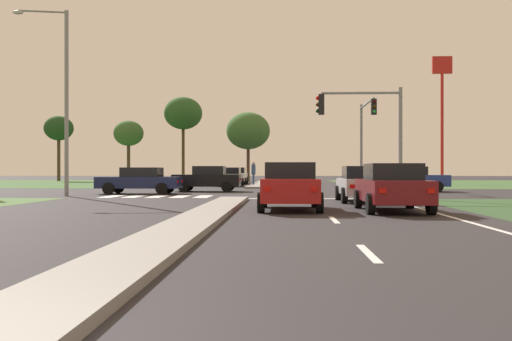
{
  "coord_description": "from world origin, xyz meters",
  "views": [
    {
      "loc": [
        2.15,
        -3.27,
        1.31
      ],
      "look_at": [
        0.51,
        31.42,
        1.3
      ],
      "focal_mm": 39.95,
      "sensor_mm": 36.0,
      "label": 1
    }
  ],
  "objects_px": {
    "car_maroon_seventh": "(392,187)",
    "car_blue_eighth": "(410,179)",
    "pedestrian_at_median": "(253,170)",
    "street_lamp_second": "(62,92)",
    "fastfood_pole_sign": "(442,91)",
    "traffic_signal_far_right": "(366,128)",
    "car_grey_third": "(230,177)",
    "treeline_third": "(183,114)",
    "treeline_second": "(129,134)",
    "car_red_sixth": "(290,186)",
    "car_silver_near": "(363,184)",
    "treeline_fourth": "(248,131)",
    "car_navy_fifth": "(140,180)",
    "car_white_fourth": "(236,176)",
    "car_black_second": "(207,179)",
    "traffic_signal_near_right": "(368,122)",
    "treeline_near": "(59,129)"
  },
  "relations": [
    {
      "from": "traffic_signal_near_right",
      "to": "fastfood_pole_sign",
      "type": "relative_size",
      "value": 0.44
    },
    {
      "from": "car_grey_third",
      "to": "car_blue_eighth",
      "type": "distance_m",
      "value": 16.35
    },
    {
      "from": "car_white_fourth",
      "to": "car_maroon_seventh",
      "type": "relative_size",
      "value": 0.95
    },
    {
      "from": "treeline_second",
      "to": "treeline_fourth",
      "type": "relative_size",
      "value": 0.93
    },
    {
      "from": "car_navy_fifth",
      "to": "pedestrian_at_median",
      "type": "xyz_separation_m",
      "value": [
        5.52,
        15.57,
        0.54
      ]
    },
    {
      "from": "traffic_signal_near_right",
      "to": "treeline_second",
      "type": "bearing_deg",
      "value": 118.55
    },
    {
      "from": "car_silver_near",
      "to": "pedestrian_at_median",
      "type": "distance_m",
      "value": 23.73
    },
    {
      "from": "car_red_sixth",
      "to": "car_silver_near",
      "type": "bearing_deg",
      "value": 58.29
    },
    {
      "from": "car_white_fourth",
      "to": "car_blue_eighth",
      "type": "distance_m",
      "value": 21.62
    },
    {
      "from": "car_silver_near",
      "to": "treeline_fourth",
      "type": "distance_m",
      "value": 41.76
    },
    {
      "from": "car_silver_near",
      "to": "traffic_signal_far_right",
      "type": "bearing_deg",
      "value": 81.39
    },
    {
      "from": "traffic_signal_far_right",
      "to": "treeline_fourth",
      "type": "distance_m",
      "value": 28.53
    },
    {
      "from": "traffic_signal_far_right",
      "to": "car_grey_third",
      "type": "bearing_deg",
      "value": 138.39
    },
    {
      "from": "treeline_near",
      "to": "car_navy_fifth",
      "type": "bearing_deg",
      "value": -62.29
    },
    {
      "from": "car_navy_fifth",
      "to": "car_maroon_seventh",
      "type": "distance_m",
      "value": 17.25
    },
    {
      "from": "car_blue_eighth",
      "to": "treeline_third",
      "type": "relative_size",
      "value": 0.45
    },
    {
      "from": "street_lamp_second",
      "to": "treeline_second",
      "type": "height_order",
      "value": "street_lamp_second"
    },
    {
      "from": "car_white_fourth",
      "to": "treeline_third",
      "type": "relative_size",
      "value": 0.42
    },
    {
      "from": "car_grey_third",
      "to": "pedestrian_at_median",
      "type": "distance_m",
      "value": 2.02
    },
    {
      "from": "car_red_sixth",
      "to": "car_maroon_seventh",
      "type": "xyz_separation_m",
      "value": [
        3.26,
        -0.43,
        -0.02
      ]
    },
    {
      "from": "car_red_sixth",
      "to": "car_grey_third",
      "type": "bearing_deg",
      "value": 99.38
    },
    {
      "from": "car_maroon_seventh",
      "to": "fastfood_pole_sign",
      "type": "distance_m",
      "value": 37.62
    },
    {
      "from": "street_lamp_second",
      "to": "treeline_third",
      "type": "distance_m",
      "value": 39.47
    },
    {
      "from": "car_navy_fifth",
      "to": "traffic_signal_far_right",
      "type": "distance_m",
      "value": 15.26
    },
    {
      "from": "traffic_signal_far_right",
      "to": "fastfood_pole_sign",
      "type": "bearing_deg",
      "value": 59.34
    },
    {
      "from": "treeline_fourth",
      "to": "traffic_signal_far_right",
      "type": "bearing_deg",
      "value": -70.7
    },
    {
      "from": "street_lamp_second",
      "to": "fastfood_pole_sign",
      "type": "bearing_deg",
      "value": 44.06
    },
    {
      "from": "car_navy_fifth",
      "to": "street_lamp_second",
      "type": "distance_m",
      "value": 6.32
    },
    {
      "from": "car_blue_eighth",
      "to": "treeline_near",
      "type": "xyz_separation_m",
      "value": [
        -35.32,
        32.8,
        5.6
      ]
    },
    {
      "from": "car_blue_eighth",
      "to": "pedestrian_at_median",
      "type": "bearing_deg",
      "value": -137.52
    },
    {
      "from": "car_black_second",
      "to": "car_blue_eighth",
      "type": "distance_m",
      "value": 12.55
    },
    {
      "from": "car_red_sixth",
      "to": "traffic_signal_near_right",
      "type": "bearing_deg",
      "value": 64.52
    },
    {
      "from": "car_maroon_seventh",
      "to": "car_blue_eighth",
      "type": "bearing_deg",
      "value": 75.72
    },
    {
      "from": "car_maroon_seventh",
      "to": "treeline_near",
      "type": "xyz_separation_m",
      "value": [
        -30.93,
        50.03,
        5.61
      ]
    },
    {
      "from": "car_maroon_seventh",
      "to": "treeline_second",
      "type": "bearing_deg",
      "value": 113.97
    },
    {
      "from": "treeline_second",
      "to": "car_grey_third",
      "type": "bearing_deg",
      "value": -56.76
    },
    {
      "from": "car_white_fourth",
      "to": "treeline_second",
      "type": "height_order",
      "value": "treeline_second"
    },
    {
      "from": "street_lamp_second",
      "to": "treeline_third",
      "type": "height_order",
      "value": "treeline_third"
    },
    {
      "from": "car_white_fourth",
      "to": "treeline_fourth",
      "type": "bearing_deg",
      "value": -92.25
    },
    {
      "from": "pedestrian_at_median",
      "to": "treeline_second",
      "type": "xyz_separation_m",
      "value": [
        -16.41,
        21.74,
        4.47
      ]
    },
    {
      "from": "car_red_sixth",
      "to": "car_blue_eighth",
      "type": "height_order",
      "value": "car_red_sixth"
    },
    {
      "from": "car_black_second",
      "to": "car_maroon_seventh",
      "type": "xyz_separation_m",
      "value": [
        8.15,
        -16.61,
        -0.02
      ]
    },
    {
      "from": "traffic_signal_far_right",
      "to": "fastfood_pole_sign",
      "type": "xyz_separation_m",
      "value": [
        9.27,
        15.63,
        4.51
      ]
    },
    {
      "from": "car_grey_third",
      "to": "car_blue_eighth",
      "type": "xyz_separation_m",
      "value": [
        12.22,
        -10.86,
        0.0
      ]
    },
    {
      "from": "car_navy_fifth",
      "to": "car_black_second",
      "type": "bearing_deg",
      "value": -41.69
    },
    {
      "from": "car_blue_eighth",
      "to": "street_lamp_second",
      "type": "height_order",
      "value": "street_lamp_second"
    },
    {
      "from": "car_white_fourth",
      "to": "treeline_third",
      "type": "bearing_deg",
      "value": -62.12
    },
    {
      "from": "car_maroon_seventh",
      "to": "pedestrian_at_median",
      "type": "xyz_separation_m",
      "value": [
        -5.92,
        28.48,
        0.52
      ]
    },
    {
      "from": "car_silver_near",
      "to": "car_blue_eighth",
      "type": "bearing_deg",
      "value": 68.94
    },
    {
      "from": "traffic_signal_far_right",
      "to": "pedestrian_at_median",
      "type": "relative_size",
      "value": 3.12
    }
  ]
}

